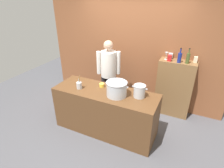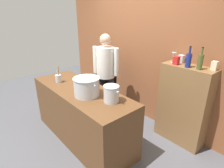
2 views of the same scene
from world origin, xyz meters
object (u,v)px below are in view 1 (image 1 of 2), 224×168
Objects in this scene: utensil_crock at (79,85)px; wine_bottle_cobalt at (180,57)px; butter_jar at (102,85)px; spice_tin_red at (170,58)px; wine_bottle_olive at (188,58)px; chef at (109,71)px; wine_glass_short at (166,54)px; stockpot_small at (139,91)px; spice_tin_silver at (171,56)px; spice_tin_cream at (196,60)px; stockpot_large at (117,89)px.

utensil_crock is 0.94× the size of wine_bottle_cobalt.
butter_jar is 0.80× the size of spice_tin_red.
wine_bottle_olive is at bearing 34.81° from butter_jar.
spice_tin_red reaches higher than utensil_crock.
wine_bottle_cobalt is (1.44, 0.32, 0.43)m from chef.
wine_glass_short is at bearing 43.65° from utensil_crock.
wine_bottle_olive is (1.60, 0.34, 0.43)m from chef.
chef is 13.60× the size of spice_tin_red.
butter_jar is 1.79m from wine_bottle_olive.
spice_tin_silver is (0.29, 1.19, 0.33)m from stockpot_small.
spice_tin_cream is at bearing 41.96° from wine_bottle_olive.
wine_bottle_cobalt is at bearing -153.98° from spice_tin_cream.
stockpot_small is (0.38, 0.13, -0.02)m from stockpot_large.
wine_bottle_cobalt reaches higher than spice_tin_red.
butter_jar is (0.36, 0.25, -0.03)m from utensil_crock.
butter_jar is 0.80× the size of spice_tin_cream.
wine_bottle_cobalt is at bearing 167.76° from chef.
spice_tin_red is (0.67, 1.17, 0.32)m from stockpot_large.
spice_tin_cream is at bearing 48.01° from stockpot_large.
stockpot_small is at bearing -105.82° from spice_tin_red.
stockpot_large is at bearing -160.81° from stockpot_small.
spice_tin_cream is at bearing 7.19° from wine_glass_short.
spice_tin_red reaches higher than stockpot_small.
spice_tin_silver is at bearing 176.58° from spice_tin_cream.
butter_jar is at bearing 176.67° from stockpot_small.
butter_jar is 0.32× the size of wine_bottle_olive.
chef reaches higher than stockpot_large.
wine_bottle_cobalt is at bearing -4.72° from spice_tin_red.
wine_bottle_cobalt is (1.63, 1.22, 0.43)m from utensil_crock.
stockpot_small is at bearing -100.94° from wine_glass_short.
chef is at bearing -161.28° from wine_glass_short.
chef is 13.53× the size of spice_tin_cream.
chef is at bearing 143.99° from stockpot_small.
chef reaches higher than stockpot_small.
chef is 16.96× the size of butter_jar.
chef is 5.37× the size of wine_bottle_olive.
butter_jar is at bearing -142.51° from wine_bottle_cobalt.
wine_bottle_cobalt is (0.49, 1.02, 0.38)m from stockpot_small.
spice_tin_silver is at bearing 156.02° from wine_bottle_olive.
utensil_crock is at bearing -136.35° from wine_glass_short.
spice_tin_red reaches higher than stockpot_large.
stockpot_small is 1.18m from wine_glass_short.
stockpot_large is 3.57× the size of spice_tin_red.
spice_tin_red is at bearing -87.68° from spice_tin_silver.
butter_jar is 0.33× the size of wine_bottle_cobalt.
spice_tin_red is at bearing -165.21° from spice_tin_cream.
stockpot_small is 0.92× the size of wine_bottle_cobalt.
wine_glass_short is 0.58m from spice_tin_cream.
wine_glass_short is 1.32× the size of spice_tin_red.
stockpot_small is 0.98× the size of utensil_crock.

